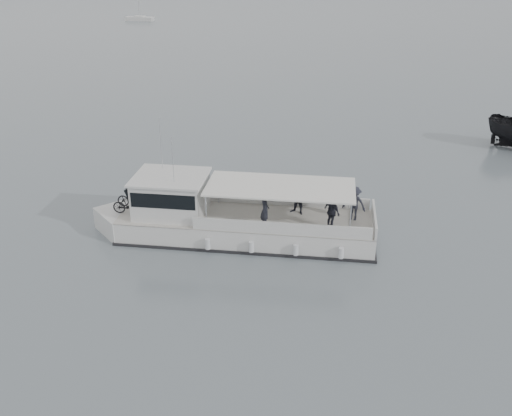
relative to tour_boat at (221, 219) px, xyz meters
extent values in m
plane|color=slate|center=(-2.75, -1.89, -0.99)|extent=(1400.00, 1400.00, 0.00)
cube|color=silver|center=(1.17, -0.46, -0.52)|extent=(12.94, 7.68, 1.36)
cube|color=silver|center=(-4.69, 1.82, -0.52)|extent=(3.18, 3.18, 1.36)
cube|color=beige|center=(1.17, -0.46, 0.16)|extent=(12.94, 7.68, 0.06)
cube|color=black|center=(1.17, -0.46, -0.94)|extent=(13.18, 7.87, 0.19)
cube|color=silver|center=(3.51, 0.37, 0.48)|extent=(7.85, 3.13, 0.63)
cube|color=silver|center=(2.34, -2.64, 0.48)|extent=(7.85, 3.13, 0.63)
cube|color=silver|center=(6.98, -2.71, 0.48)|extent=(1.31, 3.16, 0.63)
cube|color=silver|center=(-2.35, 0.91, 1.11)|extent=(4.15, 3.85, 1.89)
cube|color=black|center=(-3.86, 1.50, 1.26)|extent=(1.50, 2.66, 1.21)
cube|color=black|center=(-2.35, 0.91, 1.42)|extent=(3.97, 3.82, 0.73)
cube|color=silver|center=(-2.35, 0.91, 2.10)|extent=(4.42, 4.12, 0.10)
cube|color=white|center=(2.73, -1.06, 1.89)|extent=(7.78, 5.51, 0.08)
cylinder|color=silver|center=(-0.93, -1.22, 1.03)|extent=(0.08, 0.08, 1.73)
cylinder|color=silver|center=(0.14, 1.52, 1.03)|extent=(0.08, 0.08, 1.73)
cylinder|color=silver|center=(5.33, -3.65, 1.03)|extent=(0.08, 0.08, 1.73)
cylinder|color=silver|center=(6.39, -0.91, 1.03)|extent=(0.08, 0.08, 1.73)
cylinder|color=silver|center=(-2.59, 2.02, 3.47)|extent=(0.04, 0.04, 2.73)
cylinder|color=silver|center=(-2.22, 0.07, 3.26)|extent=(0.04, 0.04, 2.31)
cylinder|color=silver|center=(-0.96, -1.61, -0.46)|extent=(0.33, 0.33, 0.52)
cylinder|color=silver|center=(0.99, -2.37, -0.46)|extent=(0.33, 0.33, 0.52)
cylinder|color=silver|center=(2.94, -3.12, -0.46)|extent=(0.33, 0.33, 0.52)
cylinder|color=silver|center=(4.90, -3.88, -0.46)|extent=(0.33, 0.33, 0.52)
imported|color=black|center=(-4.15, 2.06, 0.64)|extent=(1.90, 1.24, 0.94)
imported|color=black|center=(-4.45, 1.28, 0.66)|extent=(1.71, 1.04, 1.00)
imported|color=#242630|center=(1.80, -1.71, 1.04)|extent=(0.48, 0.68, 1.76)
imported|color=#242630|center=(3.78, -0.68, 1.04)|extent=(1.07, 1.08, 1.76)
imported|color=#242630|center=(4.85, -2.56, 1.04)|extent=(0.74, 1.12, 1.76)
imported|color=#242630|center=(6.21, -1.96, 1.04)|extent=(1.30, 1.20, 1.76)
cube|color=silver|center=(0.40, 88.64, -0.69)|extent=(5.52, 3.85, 0.75)
cube|color=silver|center=(0.40, 88.64, -0.37)|extent=(2.32, 2.15, 0.45)
cylinder|color=silver|center=(0.40, 88.64, 2.53)|extent=(0.08, 0.08, 5.84)
camera|label=1|loc=(-4.24, -25.27, 12.59)|focal=40.00mm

